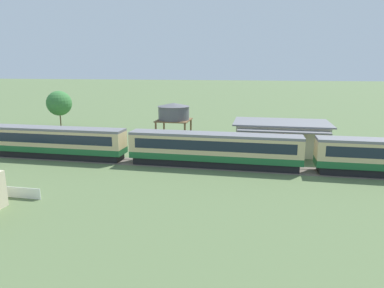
# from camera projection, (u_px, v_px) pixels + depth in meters

# --- Properties ---
(ground_plane) EXTENTS (600.00, 600.00, 0.00)m
(ground_plane) POSITION_uv_depth(u_px,v_px,m) (367.00, 175.00, 39.08)
(ground_plane) COLOR #566B42
(passenger_train) EXTENTS (111.65, 3.03, 4.17)m
(passenger_train) POSITION_uv_depth(u_px,v_px,m) (216.00, 148.00, 42.18)
(passenger_train) COLOR #1E6033
(passenger_train) RESTS_ON ground_plane
(railway_track) EXTENTS (160.87, 3.60, 0.04)m
(railway_track) POSITION_uv_depth(u_px,v_px,m) (211.00, 166.00, 42.81)
(railway_track) COLOR #665B51
(railway_track) RESTS_ON ground_plane
(station_building) EXTENTS (13.50, 9.28, 4.42)m
(station_building) POSITION_uv_depth(u_px,v_px,m) (281.00, 137.00, 49.62)
(station_building) COLOR beige
(station_building) RESTS_ON ground_plane
(water_tower) EXTENTS (4.91, 4.91, 6.84)m
(water_tower) POSITION_uv_depth(u_px,v_px,m) (174.00, 112.00, 51.81)
(water_tower) COLOR brown
(water_tower) RESTS_ON ground_plane
(yard_tree_0) EXTENTS (5.07, 5.07, 7.43)m
(yard_tree_0) POSITION_uv_depth(u_px,v_px,m) (59.00, 103.00, 70.13)
(yard_tree_0) COLOR brown
(yard_tree_0) RESTS_ON ground_plane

